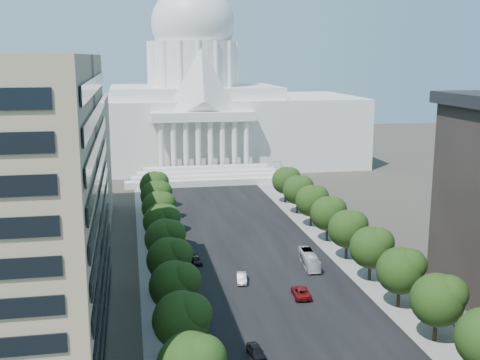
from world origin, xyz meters
TOP-DOWN VIEW (x-y plane):
  - road_asphalt at (0.00, 90.00)m, footprint 30.00×260.00m
  - sidewalk_left at (-19.00, 90.00)m, footprint 8.00×260.00m
  - sidewalk_right at (19.00, 90.00)m, footprint 8.00×260.00m
  - capitol at (0.00, 184.89)m, footprint 120.00×56.00m
  - office_block_left_far at (-48.00, 100.00)m, footprint 38.00×52.00m
  - tree_l_c at (-17.66, 35.81)m, footprint 7.79×7.60m
  - tree_l_d at (-17.66, 47.81)m, footprint 7.79×7.60m
  - tree_l_e at (-17.66, 59.81)m, footprint 7.79×7.60m
  - tree_l_f at (-17.66, 71.81)m, footprint 7.79×7.60m
  - tree_l_g at (-17.66, 83.81)m, footprint 7.79×7.60m
  - tree_l_h at (-17.66, 95.81)m, footprint 7.79×7.60m
  - tree_l_i at (-17.66, 107.81)m, footprint 7.79×7.60m
  - tree_l_j at (-17.66, 119.81)m, footprint 7.79×7.60m
  - tree_r_c at (18.34, 35.81)m, footprint 7.79×7.60m
  - tree_r_d at (18.34, 47.81)m, footprint 7.79×7.60m
  - tree_r_e at (18.34, 59.81)m, footprint 7.79×7.60m
  - tree_r_f at (18.34, 71.81)m, footprint 7.79×7.60m
  - tree_r_g at (18.34, 83.81)m, footprint 7.79×7.60m
  - tree_r_h at (18.34, 95.81)m, footprint 7.79×7.60m
  - tree_r_i at (18.34, 107.81)m, footprint 7.79×7.60m
  - tree_r_j at (18.34, 119.81)m, footprint 7.79×7.60m
  - streetlight_b at (19.90, 35.00)m, footprint 2.61×0.44m
  - streetlight_c at (19.90, 60.00)m, footprint 2.61×0.44m
  - streetlight_d at (19.90, 85.00)m, footprint 2.61×0.44m
  - streetlight_e at (19.90, 110.00)m, footprint 2.61×0.44m
  - streetlight_f at (19.90, 135.00)m, footprint 2.61×0.44m
  - car_dark_a at (-8.01, 35.94)m, footprint 2.29×4.73m
  - car_silver at (-4.95, 63.15)m, footprint 2.35×5.07m
  - car_red at (3.68, 54.77)m, footprint 3.25×6.13m
  - car_dark_b at (-11.86, 74.46)m, footprint 2.34×4.68m
  - city_bus at (9.35, 68.86)m, footprint 3.22×10.34m

SIDE VIEW (x-z plane):
  - road_asphalt at x=0.00m, z-range -0.01..0.01m
  - sidewalk_left at x=-19.00m, z-range -0.01..0.01m
  - sidewalk_right at x=19.00m, z-range -0.01..0.01m
  - car_dark_b at x=-11.86m, z-range 0.00..1.30m
  - car_dark_a at x=-8.01m, z-range 0.00..1.56m
  - car_silver at x=-4.95m, z-range 0.00..1.61m
  - car_red at x=3.68m, z-range 0.00..1.64m
  - city_bus at x=9.35m, z-range 0.00..2.83m
  - streetlight_b at x=19.90m, z-range 1.32..10.32m
  - streetlight_c at x=19.90m, z-range 1.32..10.32m
  - streetlight_d at x=19.90m, z-range 1.32..10.32m
  - streetlight_e at x=19.90m, z-range 1.32..10.32m
  - streetlight_f at x=19.90m, z-range 1.32..10.32m
  - tree_l_c at x=-17.66m, z-range 1.47..11.44m
  - tree_l_d at x=-17.66m, z-range 1.47..11.44m
  - tree_l_e at x=-17.66m, z-range 1.47..11.44m
  - tree_l_f at x=-17.66m, z-range 1.47..11.44m
  - tree_l_g at x=-17.66m, z-range 1.47..11.44m
  - tree_l_h at x=-17.66m, z-range 1.47..11.44m
  - tree_l_i at x=-17.66m, z-range 1.47..11.44m
  - tree_l_j at x=-17.66m, z-range 1.47..11.44m
  - tree_r_c at x=18.34m, z-range 1.47..11.44m
  - tree_r_d at x=18.34m, z-range 1.47..11.44m
  - tree_r_e at x=18.34m, z-range 1.47..11.44m
  - tree_r_f at x=18.34m, z-range 1.47..11.44m
  - tree_r_g at x=18.34m, z-range 1.47..11.44m
  - tree_r_h at x=18.34m, z-range 1.47..11.44m
  - tree_r_i at x=18.34m, z-range 1.47..11.44m
  - tree_r_j at x=18.34m, z-range 1.47..11.44m
  - office_block_left_far at x=-48.00m, z-range 0.00..30.00m
  - capitol at x=0.00m, z-range -16.49..56.51m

